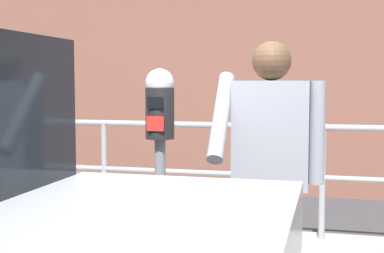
{
  "coord_description": "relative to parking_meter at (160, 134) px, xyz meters",
  "views": [
    {
      "loc": [
        1.16,
        -2.86,
        1.61
      ],
      "look_at": [
        0.34,
        0.33,
        1.34
      ],
      "focal_mm": 51.0,
      "sensor_mm": 36.0,
      "label": 1
    }
  ],
  "objects": [
    {
      "name": "parking_meter",
      "position": [
        0.0,
        0.0,
        0.0
      ],
      "size": [
        0.18,
        0.19,
        1.55
      ],
      "rotation": [
        0.0,
        0.0,
        3.15
      ],
      "color": "slate",
      "rests_on": "sidewalk_curb"
    },
    {
      "name": "pedestrian_at_meter",
      "position": [
        0.69,
        -0.05,
        -0.17
      ],
      "size": [
        0.62,
        0.54,
        1.7
      ],
      "rotation": [
        0.0,
        0.0,
        3.17
      ],
      "color": "brown",
      "rests_on": "sidewalk_curb"
    },
    {
      "name": "background_railing",
      "position": [
        -0.12,
        1.92,
        -0.36
      ],
      "size": [
        24.06,
        0.06,
        1.08
      ],
      "color": "gray",
      "rests_on": "sidewalk_curb"
    },
    {
      "name": "backdrop_wall",
      "position": [
        -0.12,
        4.74,
        0.4
      ],
      "size": [
        32.0,
        0.5,
        3.37
      ],
      "primitive_type": "cube",
      "color": "brown",
      "rests_on": "ground"
    }
  ]
}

